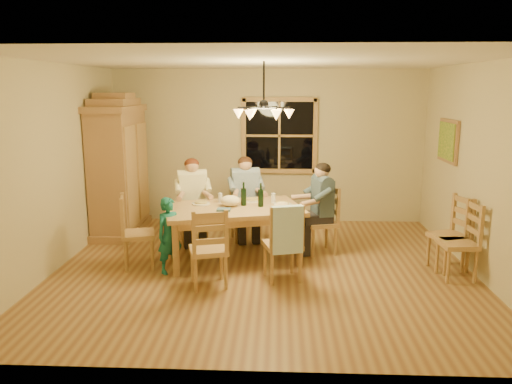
{
  "coord_description": "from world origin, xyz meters",
  "views": [
    {
      "loc": [
        0.2,
        -6.35,
        2.37
      ],
      "look_at": [
        -0.1,
        0.1,
        1.02
      ],
      "focal_mm": 35.0,
      "sensor_mm": 36.0,
      "label": 1
    }
  ],
  "objects_px": {
    "chair_spare_back": "(456,255)",
    "dining_table": "(233,214)",
    "chandelier": "(264,112)",
    "chair_far_left": "(193,224)",
    "child": "(170,235)",
    "chair_spare_front": "(448,247)",
    "adult_woman": "(192,190)",
    "chair_near_left": "(209,262)",
    "chair_far_right": "(245,221)",
    "chair_end_left": "(139,245)",
    "chair_end_right": "(320,233)",
    "adult_slate_man": "(321,197)",
    "chair_near_right": "(282,256)",
    "wine_bottle_a": "(244,194)",
    "wine_bottle_b": "(261,195)",
    "adult_plaid_man": "(245,188)",
    "armoire": "(119,170)"
  },
  "relations": [
    {
      "from": "chandelier",
      "to": "wine_bottle_a",
      "type": "relative_size",
      "value": 2.33
    },
    {
      "from": "chair_spare_front",
      "to": "chair_near_right",
      "type": "bearing_deg",
      "value": 82.91
    },
    {
      "from": "chandelier",
      "to": "chair_near_right",
      "type": "distance_m",
      "value": 1.83
    },
    {
      "from": "chair_far_right",
      "to": "chair_spare_back",
      "type": "distance_m",
      "value": 3.16
    },
    {
      "from": "chandelier",
      "to": "wine_bottle_b",
      "type": "relative_size",
      "value": 2.33
    },
    {
      "from": "chair_end_right",
      "to": "chair_spare_back",
      "type": "height_order",
      "value": "same"
    },
    {
      "from": "chair_near_left",
      "to": "wine_bottle_b",
      "type": "relative_size",
      "value": 3.0
    },
    {
      "from": "chandelier",
      "to": "wine_bottle_a",
      "type": "distance_m",
      "value": 1.27
    },
    {
      "from": "adult_plaid_man",
      "to": "chair_near_left",
      "type": "bearing_deg",
      "value": 64.8
    },
    {
      "from": "child",
      "to": "adult_woman",
      "type": "bearing_deg",
      "value": 41.79
    },
    {
      "from": "chair_near_left",
      "to": "adult_plaid_man",
      "type": "bearing_deg",
      "value": 64.8
    },
    {
      "from": "dining_table",
      "to": "chair_spare_front",
      "type": "height_order",
      "value": "chair_spare_front"
    },
    {
      "from": "chair_near_right",
      "to": "child",
      "type": "relative_size",
      "value": 0.99
    },
    {
      "from": "chair_far_left",
      "to": "chair_spare_front",
      "type": "bearing_deg",
      "value": 148.92
    },
    {
      "from": "chair_far_left",
      "to": "chair_spare_front",
      "type": "xyz_separation_m",
      "value": [
        3.57,
        -0.98,
        0.0
      ]
    },
    {
      "from": "chair_end_left",
      "to": "adult_slate_man",
      "type": "distance_m",
      "value": 2.64
    },
    {
      "from": "adult_woman",
      "to": "wine_bottle_a",
      "type": "bearing_deg",
      "value": 127.65
    },
    {
      "from": "wine_bottle_a",
      "to": "chair_end_left",
      "type": "bearing_deg",
      "value": -161.85
    },
    {
      "from": "chair_end_left",
      "to": "wine_bottle_a",
      "type": "distance_m",
      "value": 1.59
    },
    {
      "from": "chandelier",
      "to": "chair_far_left",
      "type": "xyz_separation_m",
      "value": [
        -1.12,
        1.05,
        -1.77
      ]
    },
    {
      "from": "chair_near_left",
      "to": "wine_bottle_a",
      "type": "bearing_deg",
      "value": 56.14
    },
    {
      "from": "chandelier",
      "to": "chair_far_left",
      "type": "height_order",
      "value": "chandelier"
    },
    {
      "from": "armoire",
      "to": "chair_near_left",
      "type": "height_order",
      "value": "armoire"
    },
    {
      "from": "chair_near_right",
      "to": "child",
      "type": "xyz_separation_m",
      "value": [
        -1.46,
        0.18,
        0.2
      ]
    },
    {
      "from": "dining_table",
      "to": "chandelier",
      "type": "bearing_deg",
      "value": -37.56
    },
    {
      "from": "chair_far_left",
      "to": "adult_slate_man",
      "type": "height_order",
      "value": "adult_slate_man"
    },
    {
      "from": "child",
      "to": "chair_spare_front",
      "type": "relative_size",
      "value": 1.01
    },
    {
      "from": "adult_plaid_man",
      "to": "chair_near_right",
      "type": "bearing_deg",
      "value": 93.37
    },
    {
      "from": "adult_woman",
      "to": "child",
      "type": "relative_size",
      "value": 0.87
    },
    {
      "from": "adult_woman",
      "to": "chair_spare_back",
      "type": "height_order",
      "value": "adult_woman"
    },
    {
      "from": "chair_near_right",
      "to": "chair_spare_front",
      "type": "height_order",
      "value": "same"
    },
    {
      "from": "chair_end_left",
      "to": "child",
      "type": "bearing_deg",
      "value": 52.27
    },
    {
      "from": "chair_near_left",
      "to": "child",
      "type": "xyz_separation_m",
      "value": [
        -0.56,
        0.43,
        0.2
      ]
    },
    {
      "from": "adult_woman",
      "to": "wine_bottle_b",
      "type": "bearing_deg",
      "value": 131.96
    },
    {
      "from": "adult_woman",
      "to": "chair_spare_front",
      "type": "relative_size",
      "value": 0.88
    },
    {
      "from": "chair_spare_back",
      "to": "dining_table",
      "type": "bearing_deg",
      "value": 74.38
    },
    {
      "from": "wine_bottle_a",
      "to": "wine_bottle_b",
      "type": "bearing_deg",
      "value": -14.14
    },
    {
      "from": "chair_far_left",
      "to": "chair_end_left",
      "type": "height_order",
      "value": "same"
    },
    {
      "from": "chair_far_left",
      "to": "adult_plaid_man",
      "type": "height_order",
      "value": "adult_plaid_man"
    },
    {
      "from": "chair_end_left",
      "to": "chair_end_right",
      "type": "xyz_separation_m",
      "value": [
        2.49,
        0.7,
        0.0
      ]
    },
    {
      "from": "chair_near_left",
      "to": "chair_near_right",
      "type": "bearing_deg",
      "value": 0.0
    },
    {
      "from": "chair_far_right",
      "to": "chair_near_right",
      "type": "height_order",
      "value": "same"
    },
    {
      "from": "child",
      "to": "chair_spare_front",
      "type": "xyz_separation_m",
      "value": [
        3.66,
        0.28,
        -0.2
      ]
    },
    {
      "from": "chair_near_right",
      "to": "adult_slate_man",
      "type": "height_order",
      "value": "adult_slate_man"
    },
    {
      "from": "chair_end_right",
      "to": "wine_bottle_b",
      "type": "relative_size",
      "value": 3.0
    },
    {
      "from": "dining_table",
      "to": "chair_end_left",
      "type": "xyz_separation_m",
      "value": [
        -1.24,
        -0.35,
        -0.36
      ]
    },
    {
      "from": "chair_near_right",
      "to": "child",
      "type": "height_order",
      "value": "child"
    },
    {
      "from": "dining_table",
      "to": "chair_near_left",
      "type": "distance_m",
      "value": 1.06
    },
    {
      "from": "chair_near_right",
      "to": "adult_slate_man",
      "type": "bearing_deg",
      "value": 46.74
    },
    {
      "from": "dining_table",
      "to": "adult_slate_man",
      "type": "height_order",
      "value": "adult_slate_man"
    }
  ]
}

